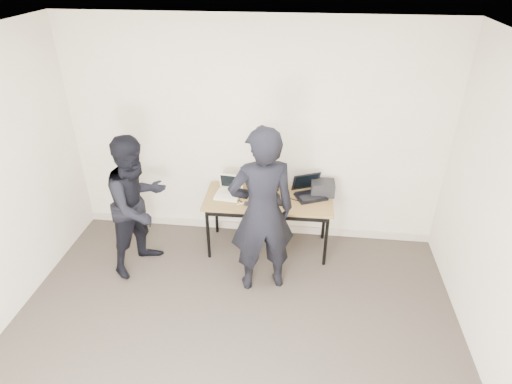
% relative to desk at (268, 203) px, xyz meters
% --- Properties ---
extents(room, '(4.60, 4.60, 2.80)m').
position_rel_desk_xyz_m(room, '(-0.22, -1.87, 0.69)').
color(room, '#3E362F').
rests_on(room, ground).
extents(desk, '(1.51, 0.67, 0.72)m').
position_rel_desk_xyz_m(desk, '(0.00, 0.00, 0.00)').
color(desk, brown).
rests_on(desk, ground).
extents(laptop_beige, '(0.31, 0.31, 0.23)m').
position_rel_desk_xyz_m(laptop_beige, '(-0.47, 0.02, 0.11)').
color(laptop_beige, beige).
rests_on(laptop_beige, desk).
extents(laptop_center, '(0.39, 0.38, 0.25)m').
position_rel_desk_xyz_m(laptop_center, '(-0.02, -0.01, 0.12)').
color(laptop_center, black).
rests_on(laptop_center, desk).
extents(laptop_right, '(0.44, 0.44, 0.25)m').
position_rel_desk_xyz_m(laptop_right, '(0.47, 0.13, 0.12)').
color(laptop_right, black).
rests_on(laptop_right, desk).
extents(leather_satchel, '(0.37, 0.19, 0.25)m').
position_rel_desk_xyz_m(leather_satchel, '(-0.18, 0.23, 0.19)').
color(leather_satchel, brown).
rests_on(leather_satchel, desk).
extents(tissue, '(0.15, 0.12, 0.08)m').
position_rel_desk_xyz_m(tissue, '(-0.15, 0.23, 0.34)').
color(tissue, white).
rests_on(tissue, leather_satchel).
extents(equipment_box, '(0.28, 0.24, 0.16)m').
position_rel_desk_xyz_m(equipment_box, '(0.63, 0.19, 0.14)').
color(equipment_box, black).
rests_on(equipment_box, desk).
extents(power_brick, '(0.09, 0.06, 0.03)m').
position_rel_desk_xyz_m(power_brick, '(-0.22, -0.17, 0.07)').
color(power_brick, black).
rests_on(power_brick, desk).
extents(cables, '(1.15, 0.35, 0.01)m').
position_rel_desk_xyz_m(cables, '(0.03, -0.04, 0.06)').
color(cables, silver).
rests_on(cables, desk).
extents(person_typist, '(0.79, 0.64, 1.88)m').
position_rel_desk_xyz_m(person_typist, '(-0.01, -0.65, 0.28)').
color(person_typist, black).
rests_on(person_typist, ground).
extents(person_observer, '(0.91, 0.98, 1.62)m').
position_rel_desk_xyz_m(person_observer, '(-1.41, -0.45, 0.15)').
color(person_observer, black).
rests_on(person_observer, ground).
extents(baseboard, '(4.50, 0.03, 0.10)m').
position_rel_desk_xyz_m(baseboard, '(-0.22, 0.37, -0.61)').
color(baseboard, '#C1B4A0').
rests_on(baseboard, ground).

